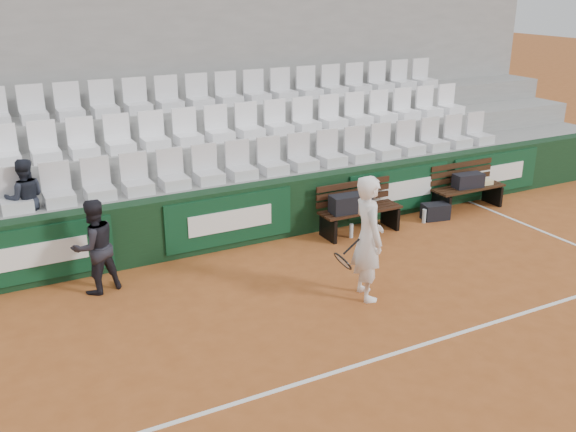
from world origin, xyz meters
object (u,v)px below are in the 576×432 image
at_px(sports_bag_ground, 435,212).
at_px(sports_bag_right, 468,180).
at_px(water_bottle_near, 351,231).
at_px(tennis_player, 368,238).
at_px(ball_kid, 94,246).
at_px(bench_right, 468,198).
at_px(sports_bag_left, 350,203).
at_px(spectator_c, 21,169).
at_px(water_bottle_far, 424,216).
at_px(bench_left, 360,221).

bearing_deg(sports_bag_ground, sports_bag_right, 9.61).
bearing_deg(water_bottle_near, tennis_player, -117.75).
bearing_deg(ball_kid, tennis_player, 133.13).
bearing_deg(bench_right, sports_bag_right, -158.88).
distance_m(bench_right, sports_bag_left, 2.83).
bearing_deg(spectator_c, sports_bag_ground, 175.93).
height_order(bench_right, ball_kid, ball_kid).
bearing_deg(sports_bag_left, water_bottle_near, -100.58).
relative_size(sports_bag_right, spectator_c, 0.48).
height_order(sports_bag_left, sports_bag_ground, sports_bag_left).
distance_m(bench_right, tennis_player, 4.45).
bearing_deg(bench_right, water_bottle_far, -169.66).
relative_size(sports_bag_ground, tennis_player, 0.27).
distance_m(bench_left, water_bottle_far, 1.33).
bearing_deg(water_bottle_far, bench_right, 10.34).
distance_m(bench_left, bench_right, 2.56).
bearing_deg(tennis_player, water_bottle_near, 62.25).
relative_size(sports_bag_left, sports_bag_ground, 1.47).
bearing_deg(sports_bag_ground, ball_kid, -179.31).
bearing_deg(water_bottle_near, bench_right, 4.26).
bearing_deg(sports_bag_ground, sports_bag_left, 179.07).
distance_m(water_bottle_near, spectator_c, 5.35).
relative_size(sports_bag_ground, water_bottle_near, 1.96).
bearing_deg(sports_bag_right, water_bottle_near, -176.01).
height_order(sports_bag_left, water_bottle_far, sports_bag_left).
distance_m(water_bottle_far, tennis_player, 3.32).
distance_m(sports_bag_right, water_bottle_near, 2.81).
height_order(bench_left, water_bottle_far, bench_left).
bearing_deg(water_bottle_far, bench_left, 174.34).
bearing_deg(sports_bag_right, water_bottle_far, -170.05).
xyz_separation_m(sports_bag_ground, water_bottle_near, (-1.89, -0.04, -0.02)).
height_order(bench_left, sports_bag_left, sports_bag_left).
bearing_deg(spectator_c, ball_kid, 125.80).
relative_size(tennis_player, spectator_c, 1.47).
distance_m(sports_bag_ground, water_bottle_near, 1.89).
bearing_deg(ball_kid, sports_bag_ground, 164.02).
distance_m(sports_bag_left, water_bottle_near, 0.48).
height_order(water_bottle_far, spectator_c, spectator_c).
xyz_separation_m(bench_right, water_bottle_near, (-2.81, -0.21, -0.10)).
distance_m(bench_left, tennis_player, 2.51).
xyz_separation_m(sports_bag_ground, spectator_c, (-6.90, 1.11, 1.46)).
bearing_deg(sports_bag_right, sports_bag_left, -177.52).
distance_m(sports_bag_left, sports_bag_ground, 1.93).
xyz_separation_m(tennis_player, ball_kid, (-3.28, 1.91, -0.20)).
xyz_separation_m(sports_bag_right, sports_bag_ground, (-0.88, -0.15, -0.44)).
height_order(bench_left, tennis_player, tennis_player).
distance_m(bench_right, ball_kid, 7.14).
distance_m(water_bottle_far, spectator_c, 6.85).
relative_size(sports_bag_ground, spectator_c, 0.40).
bearing_deg(bench_left, tennis_player, -121.81).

